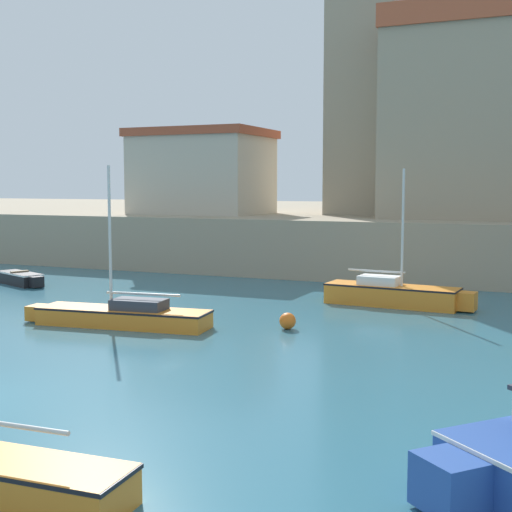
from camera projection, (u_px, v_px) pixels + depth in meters
The scene contains 7 objects.
quay_seawall at pixel (381, 228), 54.82m from camera, with size 120.00×40.00×3.08m, color gray.
sailboat_orange_1 at pixel (121, 315), 24.76m from camera, with size 6.89×2.18×5.57m.
sailboat_orange_3 at pixel (394, 294), 28.87m from camera, with size 6.10×1.89×5.55m.
dinghy_black_6 at pixel (21, 278), 35.05m from camera, with size 3.53×2.13×0.68m.
mooring_buoy at pixel (288, 321), 24.24m from camera, with size 0.57×0.57×0.57m, color orange.
church at pixel (460, 111), 42.87m from camera, with size 13.41×16.56×17.63m.
harbor_shed_mid_row at pixel (203, 172), 44.60m from camera, with size 8.03×6.32×5.24m.
Camera 1 is at (12.97, -11.35, 4.91)m, focal length 50.00 mm.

